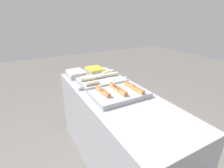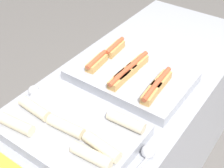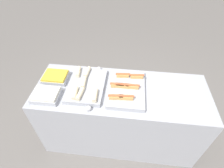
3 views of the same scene
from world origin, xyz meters
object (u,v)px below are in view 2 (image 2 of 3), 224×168
(serving_spoon_far, at_px, (32,93))
(tray_wraps, at_px, (72,130))
(tray_hotdogs, at_px, (131,75))
(serving_spoon_near, at_px, (146,155))

(serving_spoon_far, bearing_deg, tray_wraps, -103.16)
(tray_hotdogs, distance_m, tray_wraps, 0.43)
(tray_wraps, bearing_deg, serving_spoon_near, -75.87)
(tray_hotdogs, relative_size, serving_spoon_far, 2.33)
(tray_wraps, bearing_deg, tray_hotdogs, 0.58)
(serving_spoon_near, bearing_deg, tray_wraps, 104.13)
(tray_wraps, distance_m, serving_spoon_near, 0.30)
(tray_hotdogs, xyz_separation_m, serving_spoon_near, (-0.36, -0.30, -0.01))
(tray_hotdogs, relative_size, serving_spoon_near, 2.25)
(tray_hotdogs, distance_m, serving_spoon_near, 0.46)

